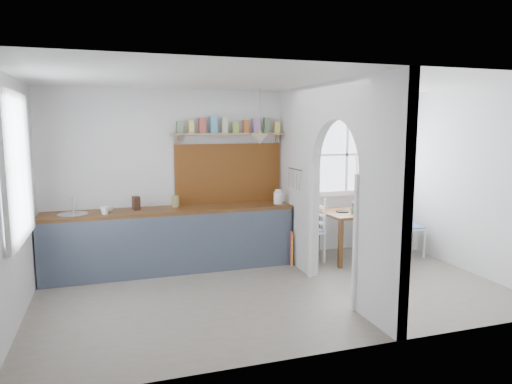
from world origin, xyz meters
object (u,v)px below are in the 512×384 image
object	(u,v)px
chair_right	(407,226)
kettle	(278,197)
dining_table	(359,234)
chair_left	(306,230)
vase	(357,202)

from	to	relation	value
chair_right	kettle	xyz separation A→B (m)	(-2.11, 0.30, 0.53)
dining_table	chair_right	size ratio (longest dim) A/B	1.27
dining_table	chair_left	distance (m)	0.89
chair_left	kettle	world-z (taller)	kettle
chair_right	kettle	bearing A→B (deg)	91.20
dining_table	kettle	xyz separation A→B (m)	(-1.28, 0.21, 0.63)
kettle	vase	world-z (taller)	kettle
chair_left	chair_right	size ratio (longest dim) A/B	1.04
chair_left	chair_right	xyz separation A→B (m)	(1.71, -0.16, -0.02)
chair_right	chair_left	bearing A→B (deg)	93.75
dining_table	chair_left	world-z (taller)	chair_left
chair_left	vase	xyz separation A→B (m)	(0.98, 0.18, 0.35)
chair_right	vase	world-z (taller)	chair_right
chair_right	kettle	distance (m)	2.19
vase	chair_left	bearing A→B (deg)	-169.53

